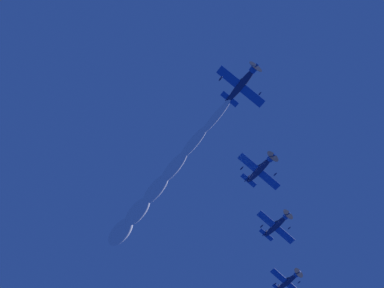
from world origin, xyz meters
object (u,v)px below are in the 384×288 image
(airplane_lead, at_px, (242,84))
(airplane_slot_tail, at_px, (288,281))
(airplane_right_wingman, at_px, (277,225))
(airplane_left_wingman, at_px, (260,169))

(airplane_lead, relative_size, airplane_slot_tail, 1.00)
(airplane_lead, height_order, airplane_right_wingman, airplane_right_wingman)
(airplane_lead, xyz_separation_m, airplane_slot_tail, (56.17, -1.72, 0.46))
(airplane_lead, bearing_deg, airplane_right_wingman, -2.31)
(airplane_right_wingman, relative_size, airplane_slot_tail, 1.00)
(airplane_right_wingman, xyz_separation_m, airplane_slot_tail, (20.03, -0.26, 0.05))
(airplane_lead, xyz_separation_m, airplane_right_wingman, (36.14, -1.45, 0.41))
(airplane_left_wingman, bearing_deg, airplane_slot_tail, -2.21)
(airplane_left_wingman, relative_size, airplane_slot_tail, 1.00)
(airplane_left_wingman, relative_size, airplane_right_wingman, 1.00)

